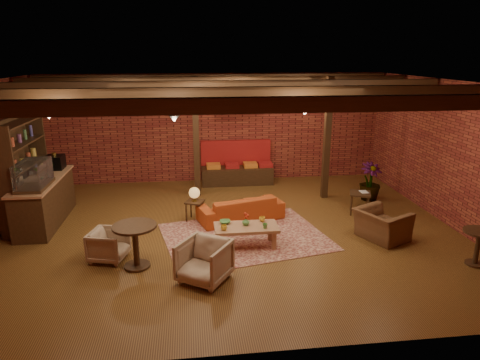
{
  "coord_description": "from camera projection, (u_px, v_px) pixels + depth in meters",
  "views": [
    {
      "loc": [
        -0.78,
        -8.65,
        3.78
      ],
      "look_at": [
        0.29,
        0.2,
        1.11
      ],
      "focal_mm": 32.0,
      "sensor_mm": 36.0,
      "label": 1
    }
  ],
  "objects": [
    {
      "name": "floor",
      "position": [
        228.0,
        231.0,
        9.4
      ],
      "size": [
        10.0,
        10.0,
        0.0
      ],
      "primitive_type": "plane",
      "color": "#422710",
      "rests_on": "ground"
    },
    {
      "name": "ceiling",
      "position": [
        227.0,
        83.0,
        8.49
      ],
      "size": [
        10.0,
        8.0,
        0.02
      ],
      "primitive_type": "cube",
      "color": "black",
      "rests_on": "wall_back"
    },
    {
      "name": "wall_back",
      "position": [
        215.0,
        128.0,
        12.75
      ],
      "size": [
        10.0,
        0.02,
        3.2
      ],
      "primitive_type": "cube",
      "color": "maroon",
      "rests_on": "ground"
    },
    {
      "name": "wall_front",
      "position": [
        258.0,
        241.0,
        5.14
      ],
      "size": [
        10.0,
        0.02,
        3.2
      ],
      "primitive_type": "cube",
      "color": "maroon",
      "rests_on": "ground"
    },
    {
      "name": "wall_right",
      "position": [
        451.0,
        154.0,
        9.52
      ],
      "size": [
        0.02,
        8.0,
        3.2
      ],
      "primitive_type": "cube",
      "color": "maroon",
      "rests_on": "ground"
    },
    {
      "name": "ceiling_beams",
      "position": [
        227.0,
        89.0,
        8.52
      ],
      "size": [
        9.8,
        6.4,
        0.22
      ],
      "primitive_type": null,
      "color": "black",
      "rests_on": "ceiling"
    },
    {
      "name": "ceiling_pipe",
      "position": [
        221.0,
        93.0,
        10.11
      ],
      "size": [
        9.6,
        0.12,
        0.12
      ],
      "primitive_type": "cylinder",
      "rotation": [
        0.0,
        1.57,
        0.0
      ],
      "color": "black",
      "rests_on": "ceiling"
    },
    {
      "name": "post_left",
      "position": [
        196.0,
        138.0,
        11.35
      ],
      "size": [
        0.16,
        0.16,
        3.2
      ],
      "primitive_type": "cube",
      "color": "black",
      "rests_on": "ground"
    },
    {
      "name": "post_right",
      "position": [
        327.0,
        139.0,
        11.17
      ],
      "size": [
        0.16,
        0.16,
        3.2
      ],
      "primitive_type": "cube",
      "color": "black",
      "rests_on": "ground"
    },
    {
      "name": "service_counter",
      "position": [
        43.0,
        190.0,
        9.66
      ],
      "size": [
        0.8,
        2.5,
        1.6
      ],
      "primitive_type": null,
      "color": "black",
      "rests_on": "ground"
    },
    {
      "name": "plant_counter",
      "position": [
        48.0,
        169.0,
        9.74
      ],
      "size": [
        0.35,
        0.39,
        0.3
      ],
      "primitive_type": "imported",
      "color": "#337F33",
      "rests_on": "service_counter"
    },
    {
      "name": "shelving_hutch",
      "position": [
        24.0,
        172.0,
        9.59
      ],
      "size": [
        0.52,
        2.0,
        2.4
      ],
      "primitive_type": null,
      "color": "black",
      "rests_on": "ground"
    },
    {
      "name": "banquette",
      "position": [
        237.0,
        167.0,
        12.71
      ],
      "size": [
        2.1,
        0.7,
        1.0
      ],
      "primitive_type": null,
      "color": "#A41B1B",
      "rests_on": "ground"
    },
    {
      "name": "service_sign",
      "position": [
        239.0,
        106.0,
        11.75
      ],
      "size": [
        0.86,
        0.06,
        0.3
      ],
      "primitive_type": "cube",
      "color": "#FF4E19",
      "rests_on": "ceiling"
    },
    {
      "name": "ceiling_spotlights",
      "position": [
        227.0,
        100.0,
        8.58
      ],
      "size": [
        6.4,
        4.4,
        0.28
      ],
      "primitive_type": null,
      "color": "black",
      "rests_on": "ceiling"
    },
    {
      "name": "rug",
      "position": [
        245.0,
        237.0,
        9.11
      ],
      "size": [
        3.77,
        3.16,
        0.01
      ],
      "primitive_type": "cube",
      "rotation": [
        0.0,
        0.0,
        0.21
      ],
      "color": "maroon",
      "rests_on": "floor"
    },
    {
      "name": "sofa",
      "position": [
        241.0,
        208.0,
        9.98
      ],
      "size": [
        2.11,
        1.3,
        0.57
      ],
      "primitive_type": "imported",
      "rotation": [
        0.0,
        0.0,
        3.43
      ],
      "color": "#A73F17",
      "rests_on": "floor"
    },
    {
      "name": "coffee_table",
      "position": [
        245.0,
        228.0,
        8.58
      ],
      "size": [
        1.28,
        0.64,
        0.69
      ],
      "rotation": [
        0.0,
        0.0,
        -0.0
      ],
      "color": "#986C47",
      "rests_on": "floor"
    },
    {
      "name": "side_table_lamp",
      "position": [
        194.0,
        195.0,
        9.85
      ],
      "size": [
        0.5,
        0.5,
        0.8
      ],
      "rotation": [
        0.0,
        0.0,
        -0.37
      ],
      "color": "black",
      "rests_on": "floor"
    },
    {
      "name": "round_table_left",
      "position": [
        135.0,
        239.0,
        7.68
      ],
      "size": [
        0.79,
        0.79,
        0.82
      ],
      "color": "black",
      "rests_on": "floor"
    },
    {
      "name": "armchair_a",
      "position": [
        109.0,
        244.0,
        8.03
      ],
      "size": [
        0.74,
        0.77,
        0.65
      ],
      "primitive_type": "imported",
      "rotation": [
        0.0,
        0.0,
        1.31
      ],
      "color": "beige",
      "rests_on": "floor"
    },
    {
      "name": "armchair_b",
      "position": [
        204.0,
        259.0,
        7.27
      ],
      "size": [
        1.04,
        1.03,
        0.79
      ],
      "primitive_type": "imported",
      "rotation": [
        0.0,
        0.0,
        -0.58
      ],
      "color": "beige",
      "rests_on": "floor"
    },
    {
      "name": "armchair_right",
      "position": [
        382.0,
        220.0,
        8.91
      ],
      "size": [
        0.99,
        1.15,
        0.85
      ],
      "primitive_type": "imported",
      "rotation": [
        0.0,
        0.0,
        2.02
      ],
      "color": "brown",
      "rests_on": "floor"
    },
    {
      "name": "side_table_book",
      "position": [
        360.0,
        194.0,
        10.3
      ],
      "size": [
        0.62,
        0.62,
        0.56
      ],
      "rotation": [
        0.0,
        0.0,
        -0.36
      ],
      "color": "black",
      "rests_on": "floor"
    },
    {
      "name": "round_table_right",
      "position": [
        478.0,
        242.0,
        7.8
      ],
      "size": [
        0.58,
        0.58,
        0.68
      ],
      "color": "black",
      "rests_on": "floor"
    },
    {
      "name": "plant_tall",
      "position": [
        373.0,
        144.0,
        11.0
      ],
      "size": [
        1.93,
        1.93,
        3.01
      ],
      "primitive_type": "imported",
      "rotation": [
        0.0,
        0.0,
        0.16
      ],
      "color": "#4C7F4C",
      "rests_on": "floor"
    }
  ]
}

